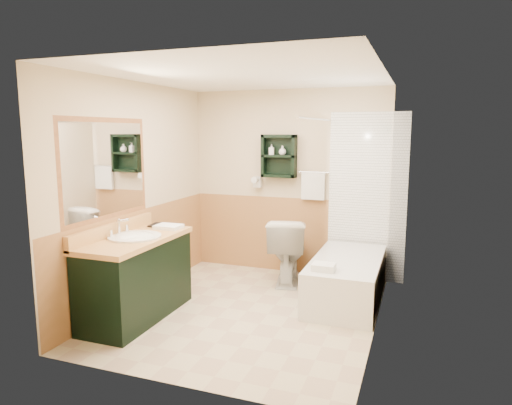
% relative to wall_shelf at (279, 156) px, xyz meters
% --- Properties ---
extents(floor, '(3.00, 3.00, 0.00)m').
position_rel_wall_shelf_xyz_m(floor, '(0.10, -1.41, -1.55)').
color(floor, beige).
rests_on(floor, ground).
extents(back_wall, '(2.60, 0.04, 2.40)m').
position_rel_wall_shelf_xyz_m(back_wall, '(0.10, 0.11, -0.35)').
color(back_wall, beige).
rests_on(back_wall, ground).
extents(left_wall, '(0.04, 3.00, 2.40)m').
position_rel_wall_shelf_xyz_m(left_wall, '(-1.22, -1.41, -0.35)').
color(left_wall, beige).
rests_on(left_wall, ground).
extents(right_wall, '(0.04, 3.00, 2.40)m').
position_rel_wall_shelf_xyz_m(right_wall, '(1.42, -1.41, -0.35)').
color(right_wall, beige).
rests_on(right_wall, ground).
extents(ceiling, '(2.60, 3.00, 0.04)m').
position_rel_wall_shelf_xyz_m(ceiling, '(0.10, -1.41, 0.87)').
color(ceiling, white).
rests_on(ceiling, back_wall).
extents(wainscot_left, '(2.98, 2.98, 1.00)m').
position_rel_wall_shelf_xyz_m(wainscot_left, '(-1.19, -1.41, -1.05)').
color(wainscot_left, tan).
rests_on(wainscot_left, left_wall).
extents(wainscot_back, '(2.58, 2.58, 1.00)m').
position_rel_wall_shelf_xyz_m(wainscot_back, '(0.10, 0.08, -1.05)').
color(wainscot_back, tan).
rests_on(wainscot_back, back_wall).
extents(mirror_frame, '(1.30, 1.30, 1.00)m').
position_rel_wall_shelf_xyz_m(mirror_frame, '(-1.17, -1.96, -0.05)').
color(mirror_frame, '#9B5D32').
rests_on(mirror_frame, left_wall).
extents(mirror_glass, '(1.20, 1.20, 0.90)m').
position_rel_wall_shelf_xyz_m(mirror_glass, '(-1.17, -1.96, -0.05)').
color(mirror_glass, white).
rests_on(mirror_glass, left_wall).
extents(tile_right, '(1.50, 1.50, 2.10)m').
position_rel_wall_shelf_xyz_m(tile_right, '(1.38, -0.66, -0.50)').
color(tile_right, white).
rests_on(tile_right, right_wall).
extents(tile_back, '(0.95, 0.95, 2.10)m').
position_rel_wall_shelf_xyz_m(tile_back, '(1.13, 0.07, -0.50)').
color(tile_back, white).
rests_on(tile_back, back_wall).
extents(tile_accent, '(1.50, 1.50, 0.10)m').
position_rel_wall_shelf_xyz_m(tile_accent, '(1.37, -0.66, 0.35)').
color(tile_accent, '#14472A').
rests_on(tile_accent, right_wall).
extents(wall_shelf, '(0.45, 0.15, 0.55)m').
position_rel_wall_shelf_xyz_m(wall_shelf, '(0.00, 0.00, 0.00)').
color(wall_shelf, black).
rests_on(wall_shelf, back_wall).
extents(hair_dryer, '(0.10, 0.24, 0.18)m').
position_rel_wall_shelf_xyz_m(hair_dryer, '(-0.30, 0.02, -0.35)').
color(hair_dryer, silver).
rests_on(hair_dryer, back_wall).
extents(towel_bar, '(0.40, 0.06, 0.40)m').
position_rel_wall_shelf_xyz_m(towel_bar, '(0.45, 0.04, -0.20)').
color(towel_bar, white).
rests_on(towel_bar, back_wall).
extents(curtain_rod, '(0.03, 1.60, 0.03)m').
position_rel_wall_shelf_xyz_m(curtain_rod, '(0.63, -0.66, 0.45)').
color(curtain_rod, silver).
rests_on(curtain_rod, back_wall).
extents(shower_curtain, '(1.05, 1.05, 1.70)m').
position_rel_wall_shelf_xyz_m(shower_curtain, '(0.63, -0.48, -0.40)').
color(shower_curtain, beige).
rests_on(shower_curtain, curtain_rod).
extents(vanity, '(0.59, 1.30, 0.83)m').
position_rel_wall_shelf_xyz_m(vanity, '(-0.89, -1.92, -1.14)').
color(vanity, black).
rests_on(vanity, ground).
extents(bathtub, '(0.72, 1.50, 0.48)m').
position_rel_wall_shelf_xyz_m(bathtub, '(1.03, -0.73, -1.31)').
color(bathtub, silver).
rests_on(bathtub, ground).
extents(toilet, '(0.62, 0.90, 0.81)m').
position_rel_wall_shelf_xyz_m(toilet, '(0.22, -0.34, -1.15)').
color(toilet, silver).
rests_on(toilet, ground).
extents(counter_towel, '(0.27, 0.21, 0.04)m').
position_rel_wall_shelf_xyz_m(counter_towel, '(-0.79, -1.44, -0.70)').
color(counter_towel, white).
rests_on(counter_towel, vanity).
extents(vanity_book, '(0.16, 0.04, 0.21)m').
position_rel_wall_shelf_xyz_m(vanity_book, '(-1.06, -1.37, -0.62)').
color(vanity_book, black).
rests_on(vanity_book, vanity).
extents(tub_towel, '(0.22, 0.19, 0.07)m').
position_rel_wall_shelf_xyz_m(tub_towel, '(0.87, -1.26, -1.03)').
color(tub_towel, white).
rests_on(tub_towel, bathtub).
extents(soap_bottle_a, '(0.08, 0.15, 0.06)m').
position_rel_wall_shelf_xyz_m(soap_bottle_a, '(-0.10, -0.01, 0.05)').
color(soap_bottle_a, silver).
rests_on(soap_bottle_a, wall_shelf).
extents(soap_bottle_b, '(0.11, 0.13, 0.09)m').
position_rel_wall_shelf_xyz_m(soap_bottle_b, '(0.05, -0.01, 0.06)').
color(soap_bottle_b, silver).
rests_on(soap_bottle_b, wall_shelf).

